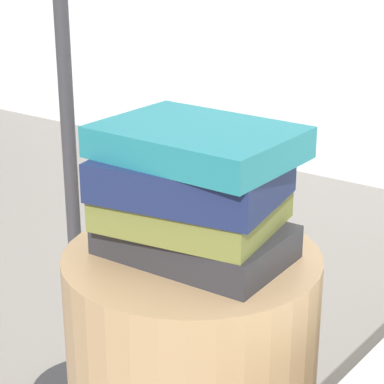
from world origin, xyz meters
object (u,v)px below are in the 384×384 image
book_olive (191,209)px  book_navy (191,178)px  book_teal (198,142)px  book_charcoal (194,240)px

book_olive → book_navy: 0.06m
book_olive → book_teal: (0.01, 0.00, 0.11)m
book_charcoal → book_olive: size_ratio=1.11×
book_charcoal → book_teal: bearing=21.7°
book_navy → book_teal: bearing=61.7°
book_olive → book_teal: bearing=-1.2°
book_charcoal → book_olive: bearing=173.1°
book_charcoal → book_olive: (-0.01, 0.00, 0.05)m
book_teal → book_charcoal: bearing=-156.2°
book_charcoal → book_navy: bearing=-88.3°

